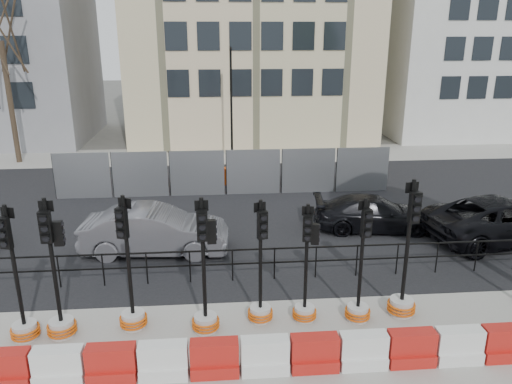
{
  "coord_description": "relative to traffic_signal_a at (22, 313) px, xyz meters",
  "views": [
    {
      "loc": [
        -0.39,
        -11.59,
        6.92
      ],
      "look_at": [
        0.82,
        3.0,
        2.09
      ],
      "focal_mm": 35.0,
      "sensor_mm": 36.0,
      "label": 1
    }
  ],
  "objects": [
    {
      "name": "traffic_signal_a",
      "position": [
        0.0,
        0.0,
        0.0
      ],
      "size": [
        0.66,
        0.66,
        3.33
      ],
      "rotation": [
        0.0,
        0.0,
        -0.27
      ],
      "color": "silver",
      "rests_on": "ground"
    },
    {
      "name": "car_c",
      "position": [
        10.1,
        5.86,
        -0.07
      ],
      "size": [
        2.58,
        4.6,
        1.23
      ],
      "primitive_type": "imported",
      "rotation": [
        0.0,
        0.0,
        1.47
      ],
      "color": "black",
      "rests_on": "ground"
    },
    {
      "name": "traffic_signal_h",
      "position": [
        9.11,
        0.29,
        0.05
      ],
      "size": [
        0.71,
        0.71,
        3.58
      ],
      "rotation": [
        0.0,
        0.0,
        0.15
      ],
      "color": "silver",
      "rests_on": "ground"
    },
    {
      "name": "road",
      "position": [
        4.93,
        8.19,
        -0.67
      ],
      "size": [
        40.0,
        14.0,
        0.03
      ],
      "primitive_type": "cube",
      "color": "black",
      "rests_on": "ground"
    },
    {
      "name": "sidewalk_near",
      "position": [
        4.93,
        -1.81,
        -0.68
      ],
      "size": [
        40.0,
        6.0,
        0.02
      ],
      "primitive_type": "cube",
      "color": "gray",
      "rests_on": "ground"
    },
    {
      "name": "building_white",
      "position": [
        21.93,
        23.17,
        7.31
      ],
      "size": [
        12.0,
        9.06,
        16.0
      ],
      "color": "silver",
      "rests_on": "ground"
    },
    {
      "name": "car_d",
      "position": [
        14.2,
        4.61,
        0.06
      ],
      "size": [
        4.42,
        6.28,
        1.5
      ],
      "primitive_type": "imported",
      "rotation": [
        0.0,
        0.0,
        1.76
      ],
      "color": "black",
      "rests_on": "ground"
    },
    {
      "name": "traffic_signal_c",
      "position": [
        2.44,
        0.26,
        0.01
      ],
      "size": [
        0.67,
        0.67,
        3.38
      ],
      "rotation": [
        0.0,
        0.0,
        -0.35
      ],
      "color": "silver",
      "rests_on": "ground"
    },
    {
      "name": "lamp_post_far",
      "position": [
        5.43,
        16.17,
        2.54
      ],
      "size": [
        0.12,
        0.56,
        6.0
      ],
      "color": "black",
      "rests_on": "ground"
    },
    {
      "name": "traffic_signal_d",
      "position": [
        4.2,
        -0.02,
        0.12
      ],
      "size": [
        0.66,
        0.66,
        3.37
      ],
      "rotation": [
        0.0,
        0.0,
        0.04
      ],
      "color": "silver",
      "rests_on": "ground"
    },
    {
      "name": "tree_bare_far",
      "position": [
        -6.07,
        16.69,
        5.97
      ],
      "size": [
        2.0,
        2.0,
        9.0
      ],
      "color": "#473828",
      "rests_on": "ground"
    },
    {
      "name": "traffic_signal_e",
      "position": [
        5.54,
        0.31,
        -0.03
      ],
      "size": [
        0.62,
        0.62,
        3.17
      ],
      "rotation": [
        0.0,
        0.0,
        0.27
      ],
      "color": "silver",
      "rests_on": "ground"
    },
    {
      "name": "traffic_signal_b",
      "position": [
        0.83,
        0.05,
        0.13
      ],
      "size": [
        0.68,
        0.68,
        3.44
      ],
      "rotation": [
        0.0,
        0.0,
        0.0
      ],
      "color": "silver",
      "rests_on": "ground"
    },
    {
      "name": "heras_fencing",
      "position": [
        4.44,
        10.9,
        0.03
      ],
      "size": [
        14.33,
        1.72,
        2.0
      ],
      "color": "gray",
      "rests_on": "ground"
    },
    {
      "name": "car_b",
      "position": [
        2.54,
        4.52,
        0.07
      ],
      "size": [
        2.21,
        4.83,
        1.52
      ],
      "primitive_type": "imported",
      "rotation": [
        0.0,
        0.0,
        1.51
      ],
      "color": "#56555B",
      "rests_on": "ground"
    },
    {
      "name": "traffic_signal_g",
      "position": [
        7.94,
        0.14,
        -0.03
      ],
      "size": [
        0.63,
        0.63,
        3.21
      ],
      "rotation": [
        0.0,
        0.0,
        0.19
      ],
      "color": "silver",
      "rests_on": "ground"
    },
    {
      "name": "sidewalk_far",
      "position": [
        4.93,
        17.19,
        -0.68
      ],
      "size": [
        40.0,
        4.0,
        0.02
      ],
      "primitive_type": "cube",
      "color": "gray",
      "rests_on": "ground"
    },
    {
      "name": "traffic_signal_f",
      "position": [
        6.64,
        0.25,
        0.04
      ],
      "size": [
        0.6,
        0.6,
        3.06
      ],
      "rotation": [
        0.0,
        0.0,
        -0.15
      ],
      "color": "silver",
      "rests_on": "ground"
    },
    {
      "name": "barrier_row",
      "position": [
        4.93,
        -1.61,
        -0.32
      ],
      "size": [
        14.65,
        0.5,
        0.8
      ],
      "color": "red",
      "rests_on": "ground"
    },
    {
      "name": "ground",
      "position": [
        4.93,
        1.19,
        -0.69
      ],
      "size": [
        120.0,
        120.0,
        0.0
      ],
      "primitive_type": "plane",
      "color": "#51514C",
      "rests_on": "ground"
    },
    {
      "name": "kerb_railing",
      "position": [
        4.93,
        2.39,
        -0.0
      ],
      "size": [
        18.0,
        0.04,
        1.0
      ],
      "color": "black",
      "rests_on": "ground"
    }
  ]
}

